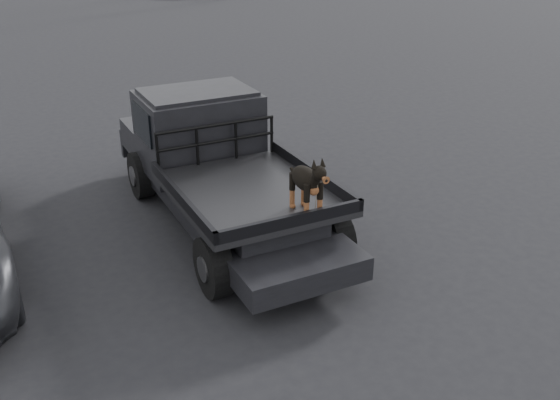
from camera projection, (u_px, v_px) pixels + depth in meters
ground at (277, 267)px, 8.17m from camera, size 120.00×120.00×0.00m
flatbed_ute at (224, 195)px, 9.12m from camera, size 2.00×5.40×0.92m
ute_cab at (198, 118)px, 9.51m from camera, size 1.72×1.30×0.88m
headache_rack at (217, 143)px, 8.97m from camera, size 1.80×0.08×0.55m
dog at (306, 184)px, 7.41m from camera, size 0.32×0.60×0.74m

